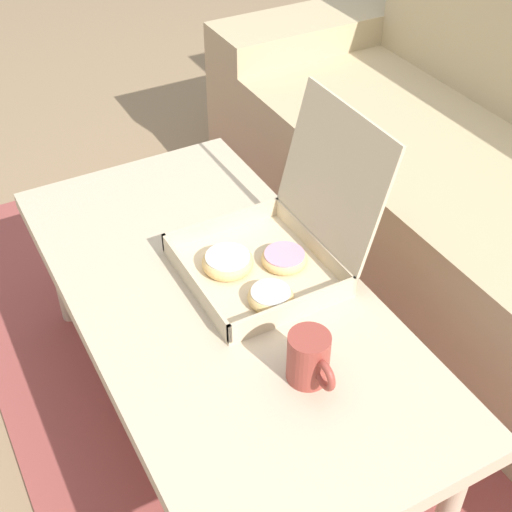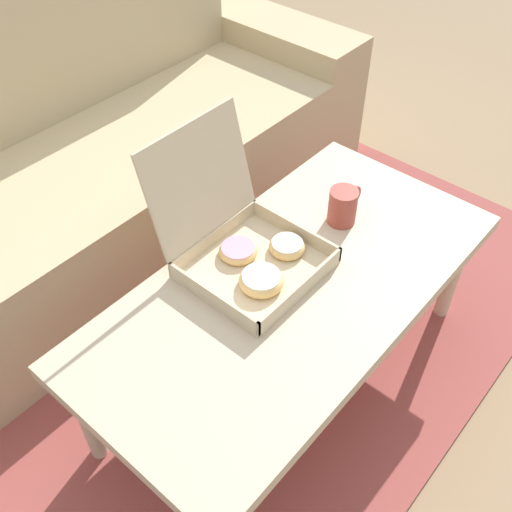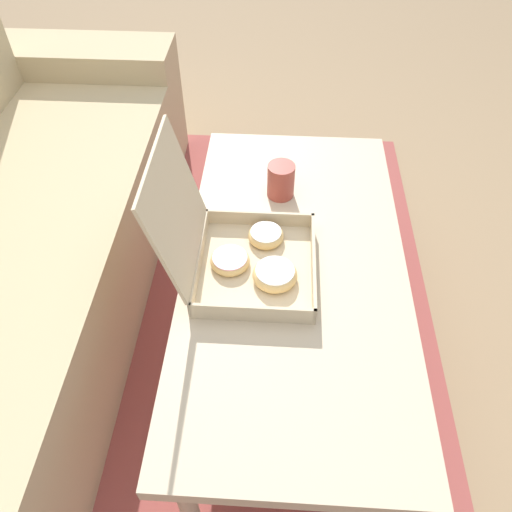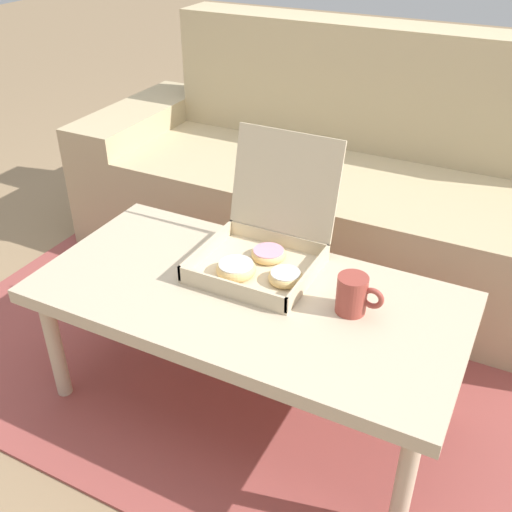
% 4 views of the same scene
% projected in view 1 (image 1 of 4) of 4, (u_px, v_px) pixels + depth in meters
% --- Properties ---
extents(ground_plane, '(12.00, 12.00, 0.00)m').
position_uv_depth(ground_plane, '(272.00, 398.00, 1.79)').
color(ground_plane, '#937756').
extents(area_rug, '(2.31, 1.82, 0.01)m').
position_uv_depth(area_rug, '(370.00, 354.00, 1.90)').
color(area_rug, '#994742').
rests_on(area_rug, ground_plane).
extents(coffee_table, '(1.15, 0.57, 0.41)m').
position_uv_depth(coffee_table, '(220.00, 309.00, 1.50)').
color(coffee_table, '#C6B293').
rests_on(coffee_table, ground_plane).
extents(pastry_box, '(0.32, 0.37, 0.34)m').
position_uv_depth(pastry_box, '(274.00, 248.00, 1.50)').
color(pastry_box, beige).
rests_on(pastry_box, coffee_table).
extents(coffee_mug, '(0.12, 0.08, 0.10)m').
position_uv_depth(coffee_mug, '(309.00, 358.00, 1.27)').
color(coffee_mug, '#993D33').
rests_on(coffee_mug, coffee_table).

